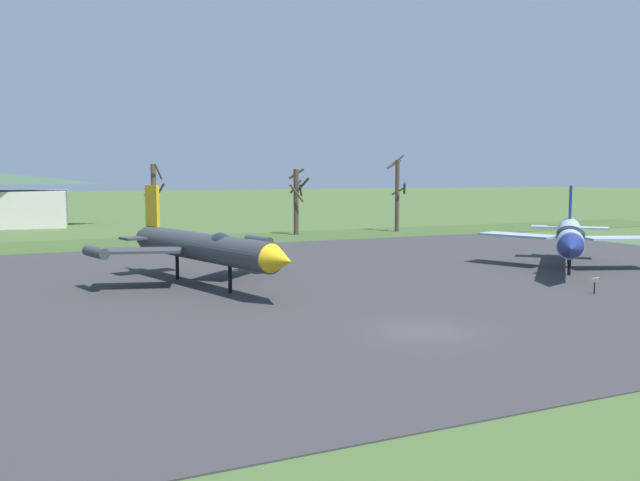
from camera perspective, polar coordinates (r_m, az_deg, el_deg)
ground_plane at (r=29.92m, az=8.77°, el=-7.70°), size 600.00×600.00×0.00m
asphalt_apron at (r=42.61m, az=-2.26°, el=-3.65°), size 79.22×48.75×0.05m
grass_verge_strip at (r=71.38m, az=-11.76°, el=-0.05°), size 139.22×12.00×0.06m
jet_fighter_front_left at (r=51.44m, az=20.48°, el=0.38°), size 14.63×14.58×6.02m
info_placard_front_left at (r=41.66m, az=22.30°, el=-3.46°), size 0.50×0.21×0.99m
jet_fighter_front_right at (r=41.64m, az=-9.94°, el=-0.49°), size 12.41×17.33×6.17m
bare_tree_far_left at (r=73.85m, az=-13.91°, el=3.34°), size 2.20×2.19×8.15m
bare_tree_left_of_center at (r=77.13m, az=-2.00°, el=3.60°), size 2.56×2.54×7.74m
bare_tree_center at (r=82.02m, az=6.60°, el=4.03°), size 2.20×2.74×9.40m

